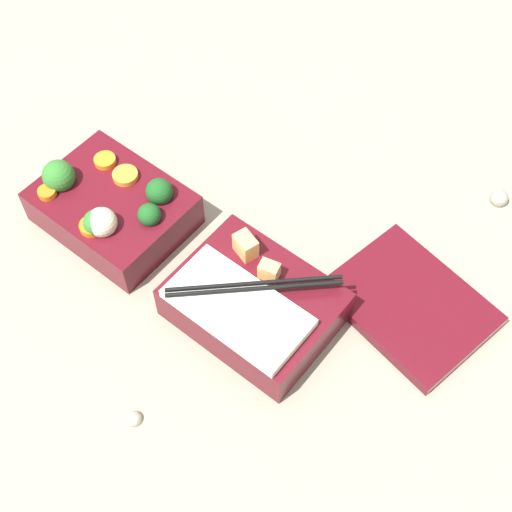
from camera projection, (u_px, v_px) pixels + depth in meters
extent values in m
plane|color=gray|center=(181.00, 272.00, 0.87)|extent=(3.00, 3.00, 0.00)
cube|color=#510F19|center=(113.00, 208.00, 0.89)|extent=(0.18, 0.14, 0.05)
sphere|color=#19511E|center=(159.00, 192.00, 0.86)|extent=(0.03, 0.03, 0.03)
sphere|color=#2D7028|center=(59.00, 176.00, 0.87)|extent=(0.04, 0.04, 0.04)
sphere|color=#19511E|center=(149.00, 215.00, 0.85)|extent=(0.03, 0.03, 0.03)
sphere|color=#2D7028|center=(97.00, 223.00, 0.84)|extent=(0.03, 0.03, 0.03)
cylinder|color=orange|center=(125.00, 175.00, 0.89)|extent=(0.04, 0.04, 0.01)
cylinder|color=orange|center=(105.00, 160.00, 0.90)|extent=(0.03, 0.03, 0.01)
cylinder|color=orange|center=(47.00, 193.00, 0.87)|extent=(0.03, 0.03, 0.01)
cylinder|color=orange|center=(91.00, 226.00, 0.84)|extent=(0.03, 0.03, 0.01)
sphere|color=beige|center=(58.00, 176.00, 0.88)|extent=(0.04, 0.04, 0.04)
sphere|color=beige|center=(102.00, 222.00, 0.84)|extent=(0.04, 0.04, 0.04)
cube|color=#510F19|center=(254.00, 304.00, 0.82)|extent=(0.18, 0.14, 0.05)
cube|color=silver|center=(238.00, 308.00, 0.78)|extent=(0.16, 0.08, 0.01)
cube|color=#EAB266|center=(246.00, 246.00, 0.81)|extent=(0.03, 0.03, 0.03)
cube|color=#EAB266|center=(269.00, 271.00, 0.80)|extent=(0.03, 0.02, 0.02)
cylinder|color=black|center=(255.00, 289.00, 0.78)|extent=(0.15, 0.14, 0.01)
cylinder|color=black|center=(254.00, 283.00, 0.78)|extent=(0.15, 0.14, 0.01)
cube|color=#510F19|center=(410.00, 304.00, 0.84)|extent=(0.20, 0.17, 0.02)
sphere|color=gray|center=(134.00, 418.00, 0.76)|extent=(0.02, 0.02, 0.02)
sphere|color=gray|center=(499.00, 198.00, 0.93)|extent=(0.02, 0.02, 0.02)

